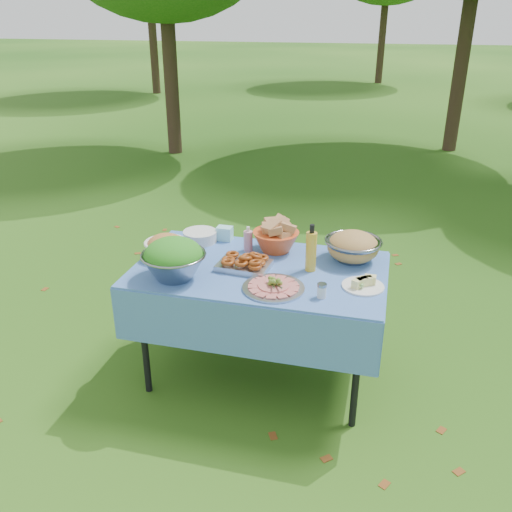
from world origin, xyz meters
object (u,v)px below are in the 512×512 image
at_px(picnic_table, 259,324).
at_px(oil_bottle, 311,248).
at_px(plate_stack, 200,236).
at_px(bread_bowl, 276,236).
at_px(pasta_bowl_steel, 353,246).
at_px(charcuterie_platter, 274,283).
at_px(salad_bowl, 174,259).

distance_m(picnic_table, oil_bottle, 0.60).
distance_m(plate_stack, bread_bowl, 0.51).
height_order(pasta_bowl_steel, oil_bottle, oil_bottle).
relative_size(pasta_bowl_steel, oil_bottle, 1.19).
distance_m(pasta_bowl_steel, charcuterie_platter, 0.62).
xyz_separation_m(charcuterie_platter, oil_bottle, (0.16, 0.28, 0.10)).
height_order(picnic_table, pasta_bowl_steel, pasta_bowl_steel).
height_order(pasta_bowl_steel, charcuterie_platter, pasta_bowl_steel).
bearing_deg(oil_bottle, picnic_table, -170.97).
bearing_deg(charcuterie_platter, salad_bowl, -179.45).
bearing_deg(charcuterie_platter, oil_bottle, 61.04).
bearing_deg(pasta_bowl_steel, picnic_table, -153.98).
bearing_deg(charcuterie_platter, plate_stack, 138.93).
relative_size(bread_bowl, charcuterie_platter, 0.85).
bearing_deg(pasta_bowl_steel, plate_stack, 177.40).
bearing_deg(salad_bowl, oil_bottle, 21.60).
distance_m(picnic_table, salad_bowl, 0.70).
distance_m(bread_bowl, charcuterie_platter, 0.52).
relative_size(plate_stack, oil_bottle, 0.78).
bearing_deg(bread_bowl, salad_bowl, -132.28).
xyz_separation_m(picnic_table, pasta_bowl_steel, (0.51, 0.25, 0.47)).
height_order(picnic_table, bread_bowl, bread_bowl).
bearing_deg(pasta_bowl_steel, salad_bowl, -152.56).
bearing_deg(picnic_table, salad_bowl, -150.91).
relative_size(bread_bowl, pasta_bowl_steel, 0.86).
height_order(bread_bowl, charcuterie_platter, bread_bowl).
distance_m(picnic_table, charcuterie_platter, 0.50).
relative_size(picnic_table, plate_stack, 6.66).
bearing_deg(charcuterie_platter, bread_bowl, 101.09).
bearing_deg(picnic_table, charcuterie_platter, -59.76).
xyz_separation_m(salad_bowl, charcuterie_platter, (0.57, 0.01, -0.08)).
xyz_separation_m(picnic_table, salad_bowl, (-0.43, -0.24, 0.50)).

